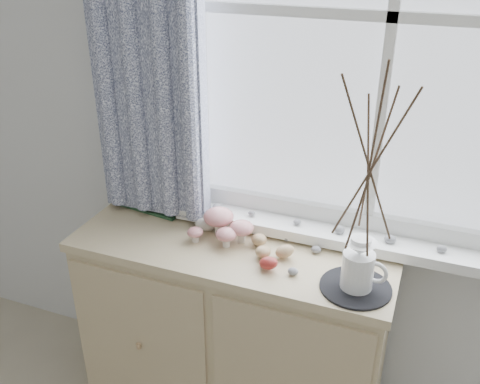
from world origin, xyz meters
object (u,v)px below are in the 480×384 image
(toadstool_cluster, at_px, (224,224))
(sideboard, at_px, (232,335))
(botanical_book, at_px, (145,186))
(twig_pitcher, at_px, (370,162))

(toadstool_cluster, bearing_deg, sideboard, -36.75)
(sideboard, height_order, toadstool_cluster, toadstool_cluster)
(toadstool_cluster, bearing_deg, botanical_book, 167.56)
(toadstool_cluster, distance_m, twig_pitcher, 0.66)
(sideboard, distance_m, toadstool_cluster, 0.49)
(toadstool_cluster, height_order, twig_pitcher, twig_pitcher)
(sideboard, xyz_separation_m, toadstool_cluster, (-0.05, 0.03, 0.49))
(twig_pitcher, bearing_deg, sideboard, 176.70)
(sideboard, distance_m, twig_pitcher, 0.99)
(botanical_book, relative_size, toadstool_cluster, 1.39)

